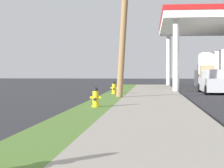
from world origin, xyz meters
TOP-DOWN VIEW (x-y plane):
  - fire_hydrant_second at (0.79, 14.57)m, footprint 0.42×0.38m
  - fire_hydrant_third at (0.65, 23.24)m, footprint 0.42×0.37m
  - utility_pole_midground at (1.48, 20.24)m, footprint 1.41×0.43m
  - car_silver_by_near_pump at (7.12, 26.41)m, footprint 1.97×4.51m
  - truck_tan_at_forecourt at (7.96, 33.97)m, footprint 2.50×5.54m
  - truck_black_on_apron at (8.27, 37.18)m, footprint 2.34×6.47m

SIDE VIEW (x-z plane):
  - fire_hydrant_second at x=0.79m, z-range 0.07..0.82m
  - fire_hydrant_third at x=0.65m, z-range 0.07..0.82m
  - car_silver_by_near_pump at x=7.12m, z-range -0.07..1.51m
  - truck_tan_at_forecourt at x=7.96m, z-range -0.07..1.90m
  - truck_black_on_apron at x=8.27m, z-range -0.07..3.04m
  - utility_pole_midground at x=1.48m, z-range 0.20..9.20m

